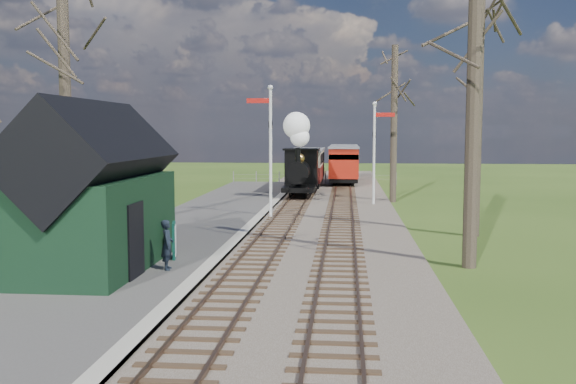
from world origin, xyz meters
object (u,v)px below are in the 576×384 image
at_px(semaphore_far, 375,145).
at_px(station_shed, 94,196).
at_px(semaphore_near, 269,142).
at_px(red_carriage_a, 344,164).
at_px(locomotive, 300,161).
at_px(sign_board, 174,240).
at_px(person, 167,245).
at_px(red_carriage_b, 344,161).
at_px(bench, 117,266).
at_px(coach, 306,166).

bearing_deg(semaphore_far, station_shed, -115.72).
bearing_deg(semaphore_near, red_carriage_a, 80.14).
xyz_separation_m(locomotive, red_carriage_a, (2.61, 10.06, -0.66)).
distance_m(station_shed, red_carriage_a, 32.13).
height_order(station_shed, sign_board, station_shed).
height_order(sign_board, person, person).
distance_m(station_shed, sign_board, 2.88).
bearing_deg(semaphore_far, sign_board, -112.64).
relative_size(red_carriage_a, red_carriage_b, 1.00).
distance_m(semaphore_near, person, 12.37).
height_order(red_carriage_a, bench, red_carriage_a).
distance_m(coach, person, 27.46).
height_order(semaphore_far, red_carriage_b, semaphore_far).
height_order(semaphore_far, sign_board, semaphore_far).
bearing_deg(locomotive, red_carriage_b, 80.47).
xyz_separation_m(red_carriage_b, bench, (-5.78, -38.21, -1.06)).
bearing_deg(red_carriage_a, bench, -100.02).
height_order(sign_board, bench, sign_board).
relative_size(semaphore_far, red_carriage_a, 1.02).
height_order(locomotive, red_carriage_b, locomotive).
height_order(semaphore_near, semaphore_far, semaphore_near).
bearing_deg(semaphore_near, red_carriage_b, 82.29).
bearing_deg(person, station_shed, 80.73).
height_order(station_shed, red_carriage_b, station_shed).
bearing_deg(locomotive, semaphore_near, -94.65).
bearing_deg(station_shed, sign_board, 41.42).
height_order(locomotive, bench, locomotive).
bearing_deg(locomotive, coach, 89.89).
relative_size(locomotive, red_carriage_a, 0.89).
xyz_separation_m(station_shed, locomotive, (4.29, 21.32, 0.02)).
distance_m(station_shed, coach, 27.73).
distance_m(red_carriage_a, sign_board, 30.20).
height_order(bench, person, person).
xyz_separation_m(locomotive, bench, (-3.17, -22.65, -1.72)).
xyz_separation_m(red_carriage_b, sign_board, (-5.06, -35.26, -0.88)).
distance_m(semaphore_near, red_carriage_b, 25.18).
bearing_deg(semaphore_near, person, -96.92).
relative_size(red_carriage_b, sign_board, 5.07).
bearing_deg(person, red_carriage_b, -17.40).
relative_size(station_shed, semaphore_near, 1.01).
xyz_separation_m(red_carriage_a, sign_board, (-5.06, -29.76, -0.88)).
relative_size(semaphore_far, sign_board, 5.15).
xyz_separation_m(semaphore_far, red_carriage_a, (-1.77, 13.38, -1.72)).
bearing_deg(bench, red_carriage_b, 81.40).
bearing_deg(coach, sign_board, -95.45).
relative_size(sign_board, bench, 0.78).
distance_m(station_shed, bench, 2.43).
relative_size(red_carriage_a, sign_board, 5.07).
relative_size(semaphore_near, sign_board, 5.60).
xyz_separation_m(semaphore_near, locomotive, (0.76, 9.31, -1.33)).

